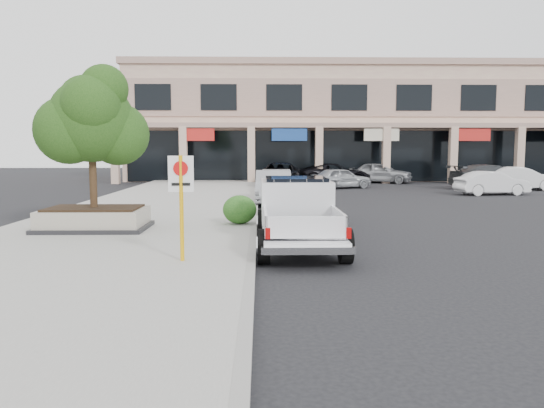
{
  "coord_description": "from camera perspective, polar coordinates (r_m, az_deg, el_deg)",
  "views": [
    {
      "loc": [
        -1.34,
        -12.19,
        2.6
      ],
      "look_at": [
        -1.04,
        1.5,
        1.16
      ],
      "focal_mm": 35.0,
      "sensor_mm": 36.0,
      "label": 1
    }
  ],
  "objects": [
    {
      "name": "no_parking_sign",
      "position": [
        11.61,
        -9.74,
        1.15
      ],
      "size": [
        0.55,
        0.09,
        2.3
      ],
      "color": "#EAA80C",
      "rests_on": "sidewalk"
    },
    {
      "name": "lot_car_b",
      "position": [
        32.2,
        22.57,
        2.09
      ],
      "size": [
        4.17,
        1.94,
        1.32
      ],
      "primitive_type": "imported",
      "rotation": [
        0.0,
        0.0,
        1.71
      ],
      "color": "silver",
      "rests_on": "ground"
    },
    {
      "name": "curb_car_c",
      "position": [
        29.74,
        0.55,
        2.35
      ],
      "size": [
        2.0,
        4.85,
        1.4
      ],
      "primitive_type": "imported",
      "rotation": [
        0.0,
        0.0,
        -0.01
      ],
      "color": "silver",
      "rests_on": "ground"
    },
    {
      "name": "ground",
      "position": [
        12.53,
        4.93,
        -5.98
      ],
      "size": [
        120.0,
        120.0,
        0.0
      ],
      "primitive_type": "plane",
      "color": "black",
      "rests_on": "ground"
    },
    {
      "name": "curb",
      "position": [
        18.36,
        -1.91,
        -1.9
      ],
      "size": [
        0.2,
        52.0,
        0.15
      ],
      "primitive_type": "cube",
      "color": "gray",
      "rests_on": "ground"
    },
    {
      "name": "planter_tree",
      "position": [
        16.97,
        -18.29,
        8.46
      ],
      "size": [
        2.9,
        2.55,
        4.0
      ],
      "color": "#301F12",
      "rests_on": "planter"
    },
    {
      "name": "pickup_truck",
      "position": [
        13.81,
        2.86,
        -1.05
      ],
      "size": [
        2.15,
        5.75,
        1.81
      ],
      "primitive_type": null,
      "rotation": [
        0.0,
        0.0,
        0.0
      ],
      "color": "white",
      "rests_on": "ground"
    },
    {
      "name": "lot_car_e",
      "position": [
        40.78,
        11.58,
        3.35
      ],
      "size": [
        5.03,
        3.61,
        1.59
      ],
      "primitive_type": "imported",
      "rotation": [
        0.0,
        0.0,
        1.15
      ],
      "color": "#9B9EA3",
      "rests_on": "ground"
    },
    {
      "name": "curb_car_d",
      "position": [
        35.76,
        0.85,
        3.16
      ],
      "size": [
        3.26,
        6.16,
        1.65
      ],
      "primitive_type": "imported",
      "rotation": [
        0.0,
        0.0,
        -0.09
      ],
      "color": "black",
      "rests_on": "ground"
    },
    {
      "name": "sidewalk",
      "position": [
        18.83,
        -14.02,
        -1.88
      ],
      "size": [
        8.0,
        52.0,
        0.15
      ],
      "primitive_type": "cube",
      "color": "gray",
      "rests_on": "ground"
    },
    {
      "name": "curb_car_b",
      "position": [
        25.08,
        0.14,
        1.84
      ],
      "size": [
        1.71,
        4.75,
        1.56
      ],
      "primitive_type": "imported",
      "rotation": [
        0.0,
        0.0,
        -0.01
      ],
      "color": "#A8AAB0",
      "rests_on": "ground"
    },
    {
      "name": "lot_car_d",
      "position": [
        40.05,
        6.76,
        3.3
      ],
      "size": [
        5.53,
        2.96,
        1.48
      ],
      "primitive_type": "imported",
      "rotation": [
        0.0,
        0.0,
        1.67
      ],
      "color": "black",
      "rests_on": "ground"
    },
    {
      "name": "curb_car_a",
      "position": [
        18.5,
        2.92,
        0.2
      ],
      "size": [
        2.12,
        4.43,
        1.46
      ],
      "primitive_type": "imported",
      "rotation": [
        0.0,
        0.0,
        -0.09
      ],
      "color": "#292A2D",
      "rests_on": "ground"
    },
    {
      "name": "strip_mall",
      "position": [
        47.1,
        10.29,
        8.52
      ],
      "size": [
        40.55,
        12.43,
        9.5
      ],
      "color": "tan",
      "rests_on": "ground"
    },
    {
      "name": "lot_car_f",
      "position": [
        36.69,
        25.18,
        2.5
      ],
      "size": [
        4.56,
        2.13,
        1.45
      ],
      "primitive_type": "imported",
      "rotation": [
        0.0,
        0.0,
        1.43
      ],
      "color": "silver",
      "rests_on": "ground"
    },
    {
      "name": "hedge",
      "position": [
        17.24,
        -3.5,
        -0.6
      ],
      "size": [
        1.1,
        0.99,
        0.93
      ],
      "primitive_type": "ellipsoid",
      "color": "#154918",
      "rests_on": "sidewalk"
    },
    {
      "name": "lot_car_c",
      "position": [
        36.98,
        22.48,
        2.74
      ],
      "size": [
        5.78,
        3.33,
        1.57
      ],
      "primitive_type": "imported",
      "rotation": [
        0.0,
        0.0,
        1.79
      ],
      "color": "#2F3234",
      "rests_on": "ground"
    },
    {
      "name": "planter",
      "position": [
        16.97,
        -18.55,
        -1.5
      ],
      "size": [
        3.2,
        2.2,
        0.68
      ],
      "color": "black",
      "rests_on": "sidewalk"
    },
    {
      "name": "lot_car_a",
      "position": [
        34.82,
        7.4,
        2.79
      ],
      "size": [
        4.3,
        2.91,
        1.36
      ],
      "primitive_type": "imported",
      "rotation": [
        0.0,
        0.0,
        1.93
      ],
      "color": "#A1A4A9",
      "rests_on": "ground"
    }
  ]
}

